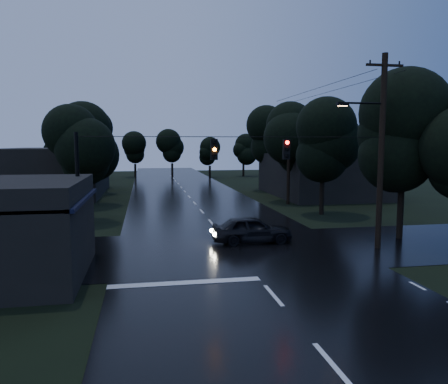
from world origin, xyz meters
name	(u,v)px	position (x,y,z in m)	size (l,w,h in m)	color
ground	(332,364)	(0.00, 0.00, 0.00)	(160.00, 160.00, 0.00)	black
main_road	(195,203)	(0.00, 30.00, 0.00)	(12.00, 120.00, 0.02)	black
cross_street	(234,250)	(0.00, 12.00, 0.00)	(60.00, 9.00, 0.02)	black
building_far_right	(321,175)	(14.00, 34.00, 2.20)	(10.00, 14.00, 4.40)	black
building_far_left	(55,171)	(-14.00, 40.00, 2.50)	(10.00, 16.00, 5.00)	black
utility_pole_main	(380,148)	(7.41, 11.00, 5.26)	(3.50, 0.30, 10.00)	black
utility_pole_far	(289,162)	(8.30, 28.00, 3.88)	(2.00, 0.30, 7.50)	black
anchor_pole_left	(78,198)	(-7.50, 11.00, 3.00)	(0.18, 0.18, 6.00)	black
span_signals	(250,148)	(0.56, 10.99, 5.24)	(15.00, 0.37, 1.12)	black
tree_corner_near	(404,134)	(10.00, 13.00, 5.99)	(4.48, 4.48, 9.44)	black
tree_left_a	(78,147)	(-9.00, 22.00, 5.24)	(3.92, 3.92, 8.26)	black
tree_left_b	(84,142)	(-9.60, 30.00, 5.62)	(4.20, 4.20, 8.85)	black
tree_left_c	(91,139)	(-10.20, 40.00, 5.99)	(4.48, 4.48, 9.44)	black
tree_right_a	(323,142)	(9.00, 22.00, 5.62)	(4.20, 4.20, 8.85)	black
tree_right_b	(295,138)	(9.60, 30.00, 5.99)	(4.48, 4.48, 9.44)	black
tree_right_c	(271,136)	(10.20, 40.00, 6.37)	(4.76, 4.76, 10.03)	black
car	(252,229)	(1.30, 13.47, 0.75)	(1.78, 4.43, 1.51)	black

